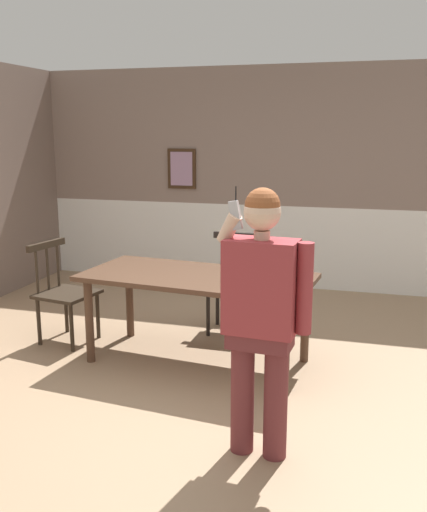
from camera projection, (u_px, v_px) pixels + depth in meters
name	position (u px, v px, depth m)	size (l,w,h in m)	color
ground_plane	(176.00, 392.00, 4.22)	(7.05, 7.05, 0.00)	#9E7F60
room_back_partition	(262.00, 183.00, 6.96)	(5.73, 0.17, 2.66)	gray
dining_table	(197.00, 285.00, 4.64)	(1.94, 1.05, 0.75)	#4C3323
chair_near_window	(231.00, 284.00, 5.43)	(0.41, 0.41, 0.94)	black
chair_by_doorway	(64.00, 292.00, 5.16)	(0.54, 0.54, 0.92)	#2D2319
person_figure	(262.00, 309.00, 3.23)	(0.57, 0.25, 1.60)	brown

